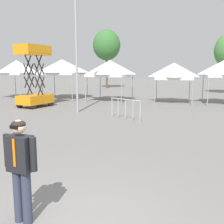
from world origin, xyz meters
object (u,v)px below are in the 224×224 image
at_px(canopy_tent_far_left, 174,71).
at_px(tree_behind_tents_right, 107,45).
at_px(scissor_lift, 35,89).
at_px(person_foreground, 21,164).
at_px(canopy_tent_far_right, 17,67).
at_px(crowd_barrier_mid_lot, 125,105).
at_px(canopy_tent_center, 62,67).
at_px(light_pole_near_lift, 76,35).
at_px(canopy_tent_behind_right, 110,68).

relative_size(canopy_tent_far_left, tree_behind_tents_right, 0.39).
relative_size(scissor_lift, person_foreground, 2.35).
xyz_separation_m(canopy_tent_far_right, crowd_barrier_mid_lot, (11.88, -7.62, -1.98)).
bearing_deg(canopy_tent_far_left, canopy_tent_far_right, -179.61).
xyz_separation_m(canopy_tent_far_right, canopy_tent_far_left, (13.83, 0.09, -0.30)).
distance_m(canopy_tent_center, light_pole_near_lift, 7.97).
bearing_deg(crowd_barrier_mid_lot, canopy_tent_center, 133.29).
relative_size(canopy_tent_center, canopy_tent_far_left, 1.16).
bearing_deg(canopy_tent_behind_right, canopy_tent_center, 173.84).
bearing_deg(crowd_barrier_mid_lot, scissor_lift, 158.39).
height_order(person_foreground, crowd_barrier_mid_lot, person_foreground).
bearing_deg(light_pole_near_lift, canopy_tent_behind_right, 87.61).
bearing_deg(light_pole_near_lift, tree_behind_tents_right, 102.27).
relative_size(person_foreground, light_pole_near_lift, 0.22).
distance_m(canopy_tent_center, canopy_tent_far_left, 9.56).
relative_size(canopy_tent_far_right, canopy_tent_behind_right, 1.04).
height_order(canopy_tent_center, crowd_barrier_mid_lot, canopy_tent_center).
xyz_separation_m(canopy_tent_behind_right, crowd_barrier_mid_lot, (3.09, -7.57, -1.89)).
relative_size(canopy_tent_center, scissor_lift, 0.85).
height_order(canopy_tent_center, person_foreground, canopy_tent_center).
xyz_separation_m(canopy_tent_far_left, light_pole_near_lift, (-5.30, -6.16, 2.10)).
bearing_deg(tree_behind_tents_right, canopy_tent_behind_right, -71.75).
distance_m(scissor_lift, person_foreground, 14.36).
distance_m(canopy_tent_behind_right, tree_behind_tents_right, 14.98).
bearing_deg(person_foreground, canopy_tent_far_left, 84.99).
xyz_separation_m(canopy_tent_center, light_pole_near_lift, (4.25, -6.50, 1.76)).
distance_m(canopy_tent_behind_right, light_pole_near_lift, 6.31).
bearing_deg(light_pole_near_lift, canopy_tent_far_left, 49.31).
xyz_separation_m(canopy_tent_far_left, crowd_barrier_mid_lot, (-1.96, -7.71, -1.68)).
height_order(scissor_lift, crowd_barrier_mid_lot, scissor_lift).
xyz_separation_m(tree_behind_tents_right, crowd_barrier_mid_lot, (7.68, -21.49, -4.99)).
distance_m(canopy_tent_far_left, scissor_lift, 10.31).
relative_size(scissor_lift, crowd_barrier_mid_lot, 2.27).
bearing_deg(scissor_lift, canopy_tent_behind_right, 50.58).
relative_size(canopy_tent_center, canopy_tent_behind_right, 1.06).
distance_m(person_foreground, crowd_barrier_mid_lot, 9.49).
bearing_deg(crowd_barrier_mid_lot, light_pole_near_lift, 155.05).
bearing_deg(scissor_lift, canopy_tent_far_left, 28.77).
distance_m(canopy_tent_far_left, tree_behind_tents_right, 17.14).
bearing_deg(canopy_tent_center, canopy_tent_far_right, -174.17).
bearing_deg(canopy_tent_far_right, canopy_tent_far_left, 0.39).
relative_size(canopy_tent_far_right, canopy_tent_center, 0.99).
distance_m(canopy_tent_center, crowd_barrier_mid_lot, 11.25).
bearing_deg(light_pole_near_lift, scissor_lift, 161.56).
relative_size(canopy_tent_far_right, canopy_tent_far_left, 1.14).
bearing_deg(crowd_barrier_mid_lot, tree_behind_tents_right, 109.66).
relative_size(light_pole_near_lift, tree_behind_tents_right, 1.02).
relative_size(scissor_lift, tree_behind_tents_right, 0.54).
bearing_deg(canopy_tent_far_right, light_pole_near_lift, -35.39).
relative_size(canopy_tent_behind_right, crowd_barrier_mid_lot, 1.82).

